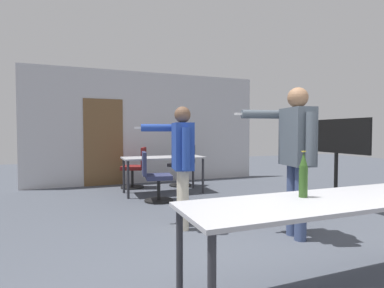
# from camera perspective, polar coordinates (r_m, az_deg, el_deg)

# --- Properties ---
(back_wall) EXTENTS (5.79, 0.12, 2.75)m
(back_wall) POSITION_cam_1_polar(r_m,az_deg,el_deg) (7.59, -8.45, 3.01)
(back_wall) COLOR #BCBCC1
(back_wall) RESTS_ON ground_plane
(conference_table_near) EXTENTS (2.31, 0.68, 0.75)m
(conference_table_near) POSITION_cam_1_polar(r_m,az_deg,el_deg) (2.55, 24.30, -10.97)
(conference_table_near) COLOR #A8A8AD
(conference_table_near) RESTS_ON ground_plane
(conference_table_far) EXTENTS (1.66, 0.69, 0.75)m
(conference_table_far) POSITION_cam_1_polar(r_m,az_deg,el_deg) (6.23, -5.48, -3.19)
(conference_table_far) COLOR #A8A8AD
(conference_table_far) RESTS_ON ground_plane
(tv_screen) EXTENTS (0.44, 1.25, 1.48)m
(tv_screen) POSITION_cam_1_polar(r_m,az_deg,el_deg) (5.52, 25.81, -1.36)
(tv_screen) COLOR black
(tv_screen) RESTS_ON ground_plane
(person_near_casual) EXTENTS (0.72, 0.70, 1.60)m
(person_near_casual) POSITION_cam_1_polar(r_m,az_deg,el_deg) (3.92, -2.01, -2.17)
(person_near_casual) COLOR beige
(person_near_casual) RESTS_ON ground_plane
(person_right_polo) EXTENTS (0.79, 0.75, 1.79)m
(person_right_polo) POSITION_cam_1_polar(r_m,az_deg,el_deg) (3.75, 19.19, -0.60)
(person_right_polo) COLOR #3D4C75
(person_right_polo) RESTS_ON ground_plane
(office_chair_mid_tucked) EXTENTS (0.69, 0.68, 0.96)m
(office_chair_mid_tucked) POSITION_cam_1_polar(r_m,az_deg,el_deg) (7.05, -1.70, -4.32)
(office_chair_mid_tucked) COLOR black
(office_chair_mid_tucked) RESTS_ON ground_plane
(office_chair_far_right) EXTENTS (0.58, 0.52, 0.91)m
(office_chair_far_right) POSITION_cam_1_polar(r_m,az_deg,el_deg) (5.52, -7.17, -6.54)
(office_chair_far_right) COLOR black
(office_chair_far_right) RESTS_ON ground_plane
(office_chair_far_left) EXTENTS (0.65, 0.60, 0.92)m
(office_chair_far_left) POSITION_cam_1_polar(r_m,az_deg,el_deg) (6.92, -10.69, -4.71)
(office_chair_far_left) COLOR black
(office_chair_far_left) RESTS_ON ground_plane
(beer_bottle) EXTENTS (0.07, 0.07, 0.36)m
(beer_bottle) POSITION_cam_1_polar(r_m,az_deg,el_deg) (2.51, 20.45, -5.64)
(beer_bottle) COLOR #2D511E
(beer_bottle) RESTS_ON conference_table_near
(drink_cup) EXTENTS (0.08, 0.08, 0.11)m
(drink_cup) POSITION_cam_1_polar(r_m,az_deg,el_deg) (6.41, -2.02, -1.83)
(drink_cup) COLOR #2866A3
(drink_cup) RESTS_ON conference_table_far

